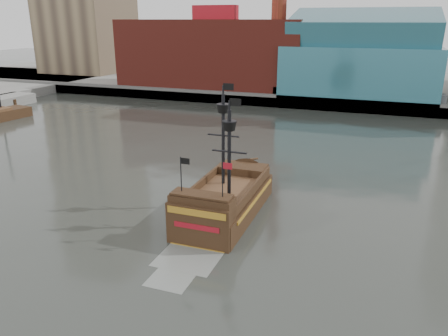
% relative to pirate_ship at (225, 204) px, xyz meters
% --- Properties ---
extents(ground, '(400.00, 400.00, 0.00)m').
position_rel_pirate_ship_xyz_m(ground, '(-3.05, -10.12, -1.14)').
color(ground, '#262824').
rests_on(ground, ground).
extents(promenade_far, '(220.00, 60.00, 2.00)m').
position_rel_pirate_ship_xyz_m(promenade_far, '(-3.05, 81.88, -0.14)').
color(promenade_far, slate).
rests_on(promenade_far, ground).
extents(seawall, '(220.00, 1.00, 2.60)m').
position_rel_pirate_ship_xyz_m(seawall, '(-3.05, 52.38, 0.16)').
color(seawall, '#4C4C49').
rests_on(seawall, ground).
extents(pirate_ship, '(5.45, 16.80, 12.55)m').
position_rel_pirate_ship_xyz_m(pirate_ship, '(0.00, 0.00, 0.00)').
color(pirate_ship, black).
rests_on(pirate_ship, ground).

